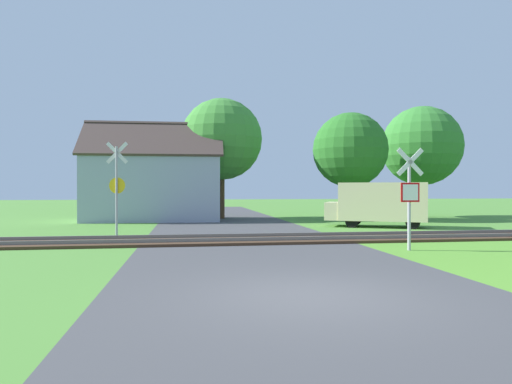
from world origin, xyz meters
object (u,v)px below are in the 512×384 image
object	(u,v)px
house	(154,185)
tree_far	(422,146)
stop_sign_near	(410,193)
mail_truck	(379,203)
tree_right	(350,150)
tree_center	(222,139)
crossing_sign_far	(117,183)

from	to	relation	value
house	tree_far	bearing A→B (deg)	3.37
stop_sign_near	mail_truck	distance (m)	8.97
stop_sign_near	tree_right	world-z (taller)	tree_right
tree_right	tree_center	size ratio (longest dim) A/B	0.85
tree_far	mail_truck	bearing A→B (deg)	-130.50
stop_sign_near	tree_far	bearing A→B (deg)	-118.40
house	tree_right	world-z (taller)	tree_right
tree_center	tree_far	bearing A→B (deg)	-2.09
house	tree_center	bearing A→B (deg)	14.67
stop_sign_near	tree_center	distance (m)	17.49
house	tree_far	size ratio (longest dim) A/B	1.12
crossing_sign_far	house	world-z (taller)	house
house	mail_truck	size ratio (longest dim) A/B	1.63
tree_far	house	bearing A→B (deg)	-178.54
stop_sign_near	tree_center	size ratio (longest dim) A/B	0.41
stop_sign_near	tree_far	xyz separation A→B (m)	(9.16, 16.04, 3.12)
stop_sign_near	mail_truck	size ratio (longest dim) A/B	0.61
stop_sign_near	house	size ratio (longest dim) A/B	0.38
stop_sign_near	crossing_sign_far	bearing A→B (deg)	-28.10
tree_right	tree_center	world-z (taller)	tree_center
house	mail_truck	bearing A→B (deg)	-29.47
tree_far	tree_right	xyz separation A→B (m)	(-5.91, -2.08, -0.54)
crossing_sign_far	mail_truck	bearing A→B (deg)	24.61
tree_far	mail_truck	world-z (taller)	tree_far
tree_far	tree_center	distance (m)	13.75
tree_center	mail_truck	xyz separation A→B (m)	(7.33, -8.02, -3.93)
tree_right	house	bearing A→B (deg)	172.34
tree_right	tree_center	xyz separation A→B (m)	(-7.83, 2.59, 0.82)
tree_far	tree_center	world-z (taller)	tree_center
mail_truck	stop_sign_near	bearing A→B (deg)	-171.63
crossing_sign_far	tree_center	xyz separation A→B (m)	(5.00, 11.13, 3.03)
stop_sign_near	tree_center	bearing A→B (deg)	-73.19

